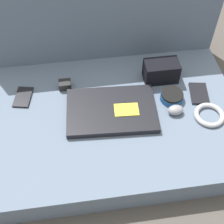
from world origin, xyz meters
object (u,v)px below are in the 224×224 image
object	(u,v)px
speaker_puck	(172,96)
phone_silver	(199,93)
laptop	(111,110)
charger_brick	(65,85)
camera_pouch	(161,71)
computer_mouse	(176,110)
phone_black	(23,97)

from	to	relation	value
speaker_puck	phone_silver	world-z (taller)	speaker_puck
laptop	charger_brick	world-z (taller)	charger_brick
phone_silver	charger_brick	xyz separation A→B (m)	(-0.52, 0.11, 0.01)
camera_pouch	charger_brick	distance (m)	0.39
computer_mouse	camera_pouch	bearing A→B (deg)	90.49
computer_mouse	phone_black	xyz separation A→B (m)	(-0.57, 0.16, -0.01)
computer_mouse	charger_brick	world-z (taller)	computer_mouse
laptop	computer_mouse	distance (m)	0.24
phone_black	charger_brick	xyz separation A→B (m)	(0.17, 0.03, 0.01)
laptop	speaker_puck	distance (m)	0.25
phone_black	camera_pouch	world-z (taller)	camera_pouch
laptop	charger_brick	size ratio (longest dim) A/B	7.22
phone_silver	phone_black	bearing A→B (deg)	-177.16
charger_brick	laptop	bearing A→B (deg)	-42.98
computer_mouse	phone_silver	xyz separation A→B (m)	(0.12, 0.08, -0.01)
laptop	computer_mouse	bearing A→B (deg)	-4.91
speaker_puck	charger_brick	distance (m)	0.42
camera_pouch	laptop	bearing A→B (deg)	-146.47
laptop	phone_black	bearing A→B (deg)	163.51
computer_mouse	camera_pouch	xyz separation A→B (m)	(-0.01, 0.19, 0.03)
computer_mouse	phone_black	world-z (taller)	computer_mouse
computer_mouse	phone_silver	size ratio (longest dim) A/B	0.52
laptop	camera_pouch	xyz separation A→B (m)	(0.23, 0.15, 0.03)
laptop	computer_mouse	xyz separation A→B (m)	(0.24, -0.04, 0.01)
laptop	phone_silver	distance (m)	0.36
phone_silver	laptop	bearing A→B (deg)	-163.92
speaker_puck	phone_black	bearing A→B (deg)	171.40
phone_silver	phone_black	world-z (taller)	phone_silver
phone_silver	camera_pouch	distance (m)	0.17
laptop	camera_pouch	distance (m)	0.27
charger_brick	phone_black	bearing A→B (deg)	-169.18
phone_black	charger_brick	world-z (taller)	charger_brick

